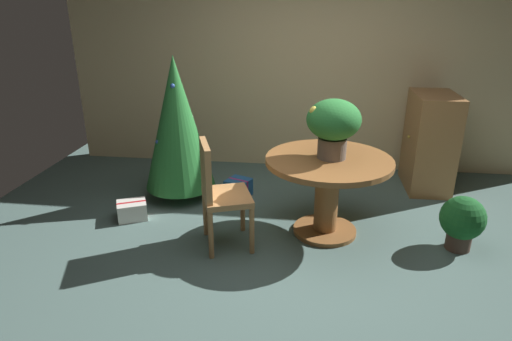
% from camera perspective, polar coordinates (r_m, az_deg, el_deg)
% --- Properties ---
extents(ground_plane, '(6.60, 6.60, 0.00)m').
position_cam_1_polar(ground_plane, '(3.84, 5.52, -10.63)').
color(ground_plane, '#4C6660').
extents(back_wall_panel, '(6.00, 0.10, 2.60)m').
position_cam_1_polar(back_wall_panel, '(5.51, 6.90, 13.61)').
color(back_wall_panel, beige).
rests_on(back_wall_panel, ground_plane).
extents(round_dining_table, '(1.13, 1.13, 0.74)m').
position_cam_1_polar(round_dining_table, '(3.96, 9.37, -1.31)').
color(round_dining_table, brown).
rests_on(round_dining_table, ground_plane).
extents(flower_vase, '(0.47, 0.47, 0.52)m').
position_cam_1_polar(flower_vase, '(3.80, 10.11, 6.11)').
color(flower_vase, '#665B51').
rests_on(flower_vase, round_dining_table).
extents(wooden_chair_left, '(0.52, 0.56, 0.95)m').
position_cam_1_polar(wooden_chair_left, '(3.71, -4.99, -2.48)').
color(wooden_chair_left, '#B27F4C').
rests_on(wooden_chair_left, ground_plane).
extents(holiday_tree, '(0.75, 0.75, 1.53)m').
position_cam_1_polar(holiday_tree, '(4.64, -10.31, 6.08)').
color(holiday_tree, brown).
rests_on(holiday_tree, ground_plane).
extents(gift_box_blue, '(0.31, 0.31, 0.19)m').
position_cam_1_polar(gift_box_blue, '(4.83, -2.32, -2.27)').
color(gift_box_blue, '#1E569E').
rests_on(gift_box_blue, ground_plane).
extents(gift_box_cream, '(0.35, 0.32, 0.18)m').
position_cam_1_polar(gift_box_cream, '(4.51, -15.92, -5.04)').
color(gift_box_cream, silver).
rests_on(gift_box_cream, ground_plane).
extents(wooden_cabinet, '(0.48, 0.73, 1.09)m').
position_cam_1_polar(wooden_cabinet, '(5.28, 21.80, 3.48)').
color(wooden_cabinet, '#9E6B3D').
rests_on(wooden_cabinet, ground_plane).
extents(potted_plant, '(0.38, 0.38, 0.49)m').
position_cam_1_polar(potted_plant, '(4.14, 25.39, -5.93)').
color(potted_plant, '#4C382D').
rests_on(potted_plant, ground_plane).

